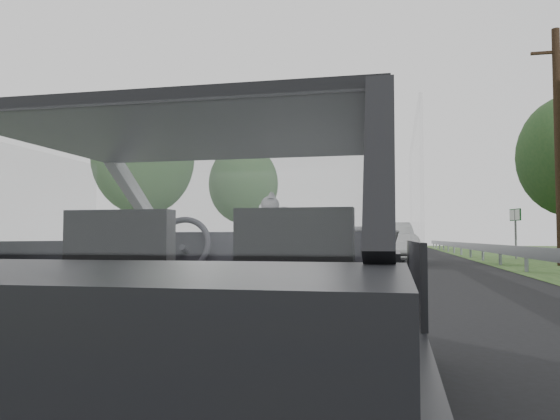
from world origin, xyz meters
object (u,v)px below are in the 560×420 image
at_px(other_car, 389,243).
at_px(highway_sign, 516,234).
at_px(cat, 310,219).
at_px(utility_pole, 559,146).
at_px(subject_car, 231,286).

relative_size(other_car, highway_sign, 2.06).
bearing_deg(highway_sign, cat, -122.42).
distance_m(highway_sign, utility_pole, 7.33).
bearing_deg(subject_car, utility_pole, 70.33).
bearing_deg(utility_pole, subject_car, -109.67).
bearing_deg(utility_pole, other_car, 169.09).
relative_size(other_car, utility_pole, 0.58).
xyz_separation_m(subject_car, utility_pole, (6.40, 17.92, 3.46)).
bearing_deg(cat, other_car, 89.33).
bearing_deg(other_car, highway_sign, 36.40).
bearing_deg(other_car, subject_car, -99.04).
distance_m(subject_car, other_car, 19.06).
distance_m(cat, utility_pole, 18.60).
height_order(other_car, highway_sign, highway_sign).
relative_size(cat, utility_pole, 0.07).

